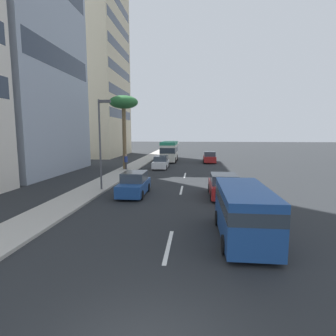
{
  "coord_description": "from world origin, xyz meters",
  "views": [
    {
      "loc": [
        -4.59,
        -0.98,
        4.47
      ],
      "look_at": [
        17.3,
        1.19,
        1.57
      ],
      "focal_mm": 28.65,
      "sensor_mm": 36.0,
      "label": 1
    }
  ],
  "objects_px": {
    "car_fourth": "(223,186)",
    "pedestrian_near_lamp": "(126,161)",
    "car_lead": "(161,163)",
    "car_sixth": "(134,184)",
    "palm_tree": "(124,105)",
    "minibus_second": "(169,151)",
    "street_lamp": "(101,135)",
    "van_third": "(244,210)",
    "car_fifth": "(209,157)"
  },
  "relations": [
    {
      "from": "car_lead",
      "to": "pedestrian_near_lamp",
      "type": "distance_m",
      "value": 4.53
    },
    {
      "from": "minibus_second",
      "to": "pedestrian_near_lamp",
      "type": "bearing_deg",
      "value": -21.81
    },
    {
      "from": "car_sixth",
      "to": "pedestrian_near_lamp",
      "type": "height_order",
      "value": "pedestrian_near_lamp"
    },
    {
      "from": "car_lead",
      "to": "palm_tree",
      "type": "bearing_deg",
      "value": -66.22
    },
    {
      "from": "street_lamp",
      "to": "car_lead",
      "type": "bearing_deg",
      "value": -11.73
    },
    {
      "from": "car_fifth",
      "to": "street_lamp",
      "type": "bearing_deg",
      "value": 155.91
    },
    {
      "from": "van_third",
      "to": "car_fifth",
      "type": "xyz_separation_m",
      "value": [
        29.22,
        -0.15,
        -0.47
      ]
    },
    {
      "from": "car_lead",
      "to": "car_sixth",
      "type": "xyz_separation_m",
      "value": [
        -14.61,
        0.11,
        0.04
      ]
    },
    {
      "from": "car_lead",
      "to": "car_fourth",
      "type": "xyz_separation_m",
      "value": [
        -14.55,
        -6.25,
        0.03
      ]
    },
    {
      "from": "van_third",
      "to": "palm_tree",
      "type": "distance_m",
      "value": 23.67
    },
    {
      "from": "van_third",
      "to": "pedestrian_near_lamp",
      "type": "bearing_deg",
      "value": 27.25
    },
    {
      "from": "street_lamp",
      "to": "car_fifth",
      "type": "bearing_deg",
      "value": -24.09
    },
    {
      "from": "minibus_second",
      "to": "pedestrian_near_lamp",
      "type": "distance_m",
      "value": 11.3
    },
    {
      "from": "car_lead",
      "to": "street_lamp",
      "type": "distance_m",
      "value": 14.32
    },
    {
      "from": "car_lead",
      "to": "car_sixth",
      "type": "bearing_deg",
      "value": -0.44
    },
    {
      "from": "pedestrian_near_lamp",
      "to": "palm_tree",
      "type": "height_order",
      "value": "palm_tree"
    },
    {
      "from": "car_lead",
      "to": "pedestrian_near_lamp",
      "type": "xyz_separation_m",
      "value": [
        -2.28,
        3.9,
        0.4
      ]
    },
    {
      "from": "car_sixth",
      "to": "palm_tree",
      "type": "bearing_deg",
      "value": -162.42
    },
    {
      "from": "car_fourth",
      "to": "pedestrian_near_lamp",
      "type": "xyz_separation_m",
      "value": [
        12.28,
        10.15,
        0.37
      ]
    },
    {
      "from": "pedestrian_near_lamp",
      "to": "car_fourth",
      "type": "bearing_deg",
      "value": 72.51
    },
    {
      "from": "car_lead",
      "to": "car_fifth",
      "type": "bearing_deg",
      "value": 137.94
    },
    {
      "from": "car_fourth",
      "to": "street_lamp",
      "type": "xyz_separation_m",
      "value": [
        0.98,
        9.06,
        3.56
      ]
    },
    {
      "from": "car_fifth",
      "to": "car_sixth",
      "type": "xyz_separation_m",
      "value": [
        -21.75,
        6.56,
        -0.01
      ]
    },
    {
      "from": "car_lead",
      "to": "car_fourth",
      "type": "bearing_deg",
      "value": 23.23
    },
    {
      "from": "pedestrian_near_lamp",
      "to": "car_sixth",
      "type": "bearing_deg",
      "value": 50.01
    },
    {
      "from": "car_sixth",
      "to": "street_lamp",
      "type": "bearing_deg",
      "value": -110.98
    },
    {
      "from": "car_lead",
      "to": "palm_tree",
      "type": "relative_size",
      "value": 0.5
    },
    {
      "from": "car_lead",
      "to": "car_fourth",
      "type": "distance_m",
      "value": 15.84
    },
    {
      "from": "car_fifth",
      "to": "car_lead",
      "type": "bearing_deg",
      "value": 137.94
    },
    {
      "from": "palm_tree",
      "to": "van_third",
      "type": "bearing_deg",
      "value": -152.69
    },
    {
      "from": "car_fifth",
      "to": "street_lamp",
      "type": "distance_m",
      "value": 22.97
    },
    {
      "from": "car_fourth",
      "to": "car_fifth",
      "type": "relative_size",
      "value": 1.03
    },
    {
      "from": "car_sixth",
      "to": "car_fifth",
      "type": "bearing_deg",
      "value": 163.22
    },
    {
      "from": "car_fifth",
      "to": "palm_tree",
      "type": "height_order",
      "value": "palm_tree"
    },
    {
      "from": "palm_tree",
      "to": "minibus_second",
      "type": "bearing_deg",
      "value": -23.93
    },
    {
      "from": "car_fourth",
      "to": "pedestrian_near_lamp",
      "type": "bearing_deg",
      "value": 39.58
    },
    {
      "from": "car_fourth",
      "to": "pedestrian_near_lamp",
      "type": "height_order",
      "value": "pedestrian_near_lamp"
    },
    {
      "from": "car_fifth",
      "to": "pedestrian_near_lamp",
      "type": "xyz_separation_m",
      "value": [
        -9.42,
        10.35,
        0.34
      ]
    },
    {
      "from": "pedestrian_near_lamp",
      "to": "street_lamp",
      "type": "bearing_deg",
      "value": 38.41
    },
    {
      "from": "car_lead",
      "to": "minibus_second",
      "type": "height_order",
      "value": "minibus_second"
    },
    {
      "from": "pedestrian_near_lamp",
      "to": "street_lamp",
      "type": "distance_m",
      "value": 11.79
    },
    {
      "from": "car_lead",
      "to": "car_fifth",
      "type": "relative_size",
      "value": 1.05
    },
    {
      "from": "car_lead",
      "to": "minibus_second",
      "type": "bearing_deg",
      "value": 177.96
    },
    {
      "from": "car_sixth",
      "to": "minibus_second",
      "type": "bearing_deg",
      "value": 178.98
    },
    {
      "from": "car_lead",
      "to": "palm_tree",
      "type": "xyz_separation_m",
      "value": [
        -1.83,
        4.16,
        6.95
      ]
    },
    {
      "from": "car_fifth",
      "to": "car_sixth",
      "type": "relative_size",
      "value": 1.0
    },
    {
      "from": "car_fourth",
      "to": "car_sixth",
      "type": "bearing_deg",
      "value": 90.48
    },
    {
      "from": "van_third",
      "to": "car_sixth",
      "type": "bearing_deg",
      "value": 40.63
    },
    {
      "from": "street_lamp",
      "to": "palm_tree",
      "type": "bearing_deg",
      "value": 6.52
    },
    {
      "from": "pedestrian_near_lamp",
      "to": "palm_tree",
      "type": "bearing_deg",
      "value": -116.83
    }
  ]
}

